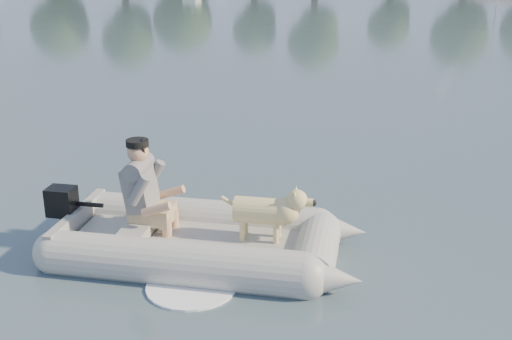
# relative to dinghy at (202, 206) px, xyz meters

# --- Properties ---
(water) EXTENTS (160.00, 160.00, 0.00)m
(water) POSITION_rel_dinghy_xyz_m (0.79, -0.57, -0.64)
(water) COLOR slate
(water) RESTS_ON ground
(dinghy) EXTENTS (5.42, 4.14, 1.48)m
(dinghy) POSITION_rel_dinghy_xyz_m (0.00, 0.00, 0.00)
(dinghy) COLOR #9A9B96
(dinghy) RESTS_ON water
(man) EXTENTS (0.87, 0.78, 1.15)m
(man) POSITION_rel_dinghy_xyz_m (-0.73, 0.17, 0.19)
(man) COLOR slate
(man) RESTS_ON dinghy
(dog) EXTENTS (1.04, 0.51, 0.67)m
(dog) POSITION_rel_dinghy_xyz_m (0.69, -0.05, -0.08)
(dog) COLOR tan
(dog) RESTS_ON dinghy
(outboard_motor) EXTENTS (0.49, 0.38, 0.84)m
(outboard_motor) POSITION_rel_dinghy_xyz_m (-1.76, 0.28, -0.31)
(outboard_motor) COLOR black
(outboard_motor) RESTS_ON dinghy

